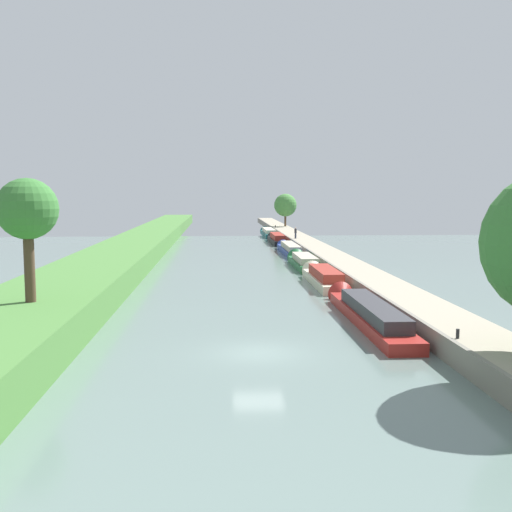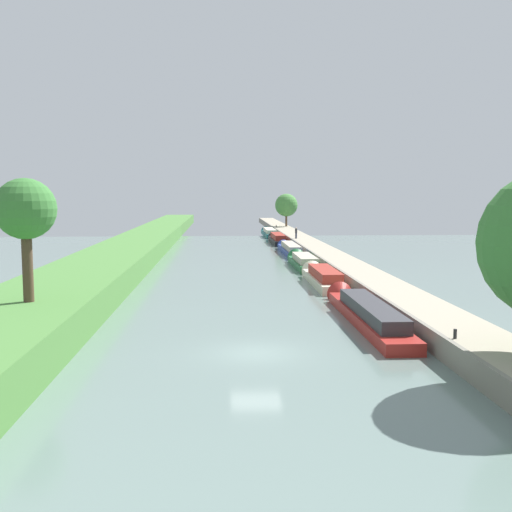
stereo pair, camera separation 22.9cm
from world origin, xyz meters
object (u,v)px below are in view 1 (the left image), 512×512
at_px(narrowboat_cream, 323,277).
at_px(person_walking, 296,233).
at_px(narrowboat_red, 367,312).
at_px(narrowboat_blue, 289,249).
at_px(mooring_bollard_near, 458,334).
at_px(narrowboat_green, 303,261).
at_px(narrowboat_teal, 268,233).
at_px(mooring_bollard_far, 275,226).
at_px(narrowboat_black, 277,239).

height_order(narrowboat_cream, person_walking, person_walking).
distance_m(narrowboat_red, person_walking, 51.46).
bearing_deg(narrowboat_blue, mooring_bollard_near, -87.91).
relative_size(narrowboat_cream, mooring_bollard_near, 26.94).
bearing_deg(person_walking, narrowboat_cream, -93.69).
bearing_deg(narrowboat_blue, narrowboat_cream, -90.46).
relative_size(narrowboat_green, person_walking, 7.11).
xyz_separation_m(person_walking, mooring_bollard_near, (-0.29, -60.42, -0.65)).
height_order(narrowboat_red, narrowboat_teal, narrowboat_red).
height_order(person_walking, mooring_bollard_far, person_walking).
xyz_separation_m(narrowboat_green, narrowboat_teal, (0.08, 45.49, 0.03)).
distance_m(narrowboat_red, narrowboat_blue, 41.29).
distance_m(narrowboat_green, person_walking, 23.99).
xyz_separation_m(narrowboat_cream, mooring_bollard_far, (2.04, 64.37, 0.78)).
relative_size(mooring_bollard_near, mooring_bollard_far, 1.00).
distance_m(narrowboat_black, mooring_bollard_near, 66.54).
xyz_separation_m(narrowboat_red, narrowboat_green, (-0.05, 27.55, -0.04)).
distance_m(narrowboat_cream, narrowboat_green, 12.33).
height_order(narrowboat_red, narrowboat_green, narrowboat_red).
height_order(narrowboat_green, narrowboat_teal, narrowboat_teal).
relative_size(narrowboat_green, mooring_bollard_near, 26.22).
distance_m(narrowboat_black, narrowboat_teal, 15.56).
distance_m(narrowboat_blue, person_walking, 10.42).
xyz_separation_m(narrowboat_teal, person_walking, (2.23, -21.65, 1.45)).
bearing_deg(narrowboat_green, mooring_bollard_near, -86.83).
bearing_deg(narrowboat_black, mooring_bollard_far, 85.01).
relative_size(narrowboat_red, narrowboat_green, 1.36).
xyz_separation_m(narrowboat_red, narrowboat_teal, (0.03, 73.04, -0.01)).
relative_size(narrowboat_green, narrowboat_blue, 0.76).
bearing_deg(narrowboat_red, mooring_bollard_near, -77.67).
relative_size(narrowboat_black, person_walking, 8.24).
xyz_separation_m(mooring_bollard_near, mooring_bollard_far, (0.00, 88.62, 0.00)).
distance_m(narrowboat_blue, narrowboat_black, 16.19).
relative_size(narrowboat_green, mooring_bollard_far, 26.22).
height_order(narrowboat_black, mooring_bollard_far, mooring_bollard_far).
xyz_separation_m(narrowboat_teal, mooring_bollard_near, (1.95, -82.07, 0.80)).
height_order(narrowboat_red, mooring_bollard_near, mooring_bollard_near).
bearing_deg(narrowboat_green, person_walking, 84.46).
height_order(narrowboat_green, person_walking, person_walking).
distance_m(narrowboat_red, mooring_bollard_far, 79.62).
relative_size(narrowboat_red, mooring_bollard_near, 35.69).
bearing_deg(narrowboat_cream, narrowboat_blue, 89.54).
relative_size(narrowboat_black, mooring_bollard_far, 30.40).
xyz_separation_m(narrowboat_black, narrowboat_teal, (-0.02, 15.56, -0.06)).
relative_size(narrowboat_cream, narrowboat_green, 1.03).
height_order(narrowboat_teal, person_walking, person_walking).
relative_size(narrowboat_cream, narrowboat_teal, 0.80).
xyz_separation_m(narrowboat_red, narrowboat_black, (0.04, 57.48, 0.05)).
distance_m(narrowboat_green, mooring_bollard_near, 36.65).
relative_size(narrowboat_red, person_walking, 9.67).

